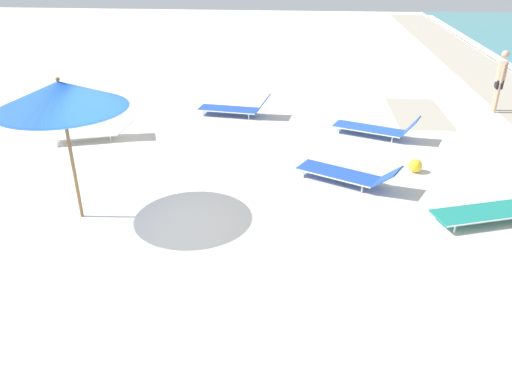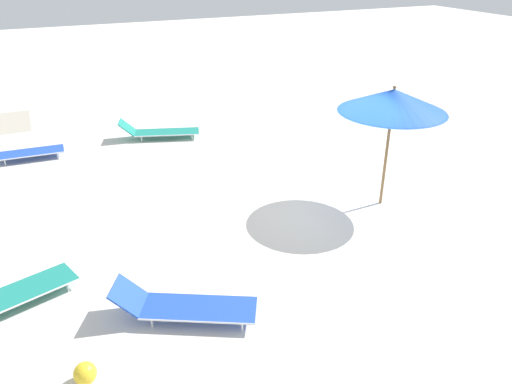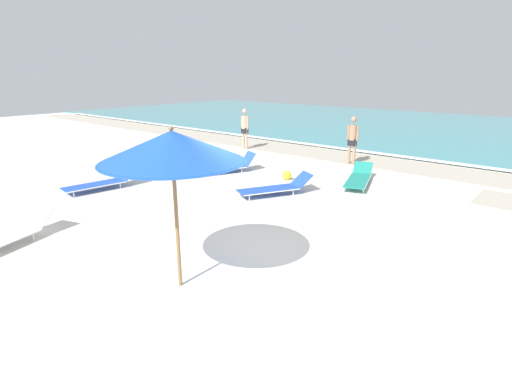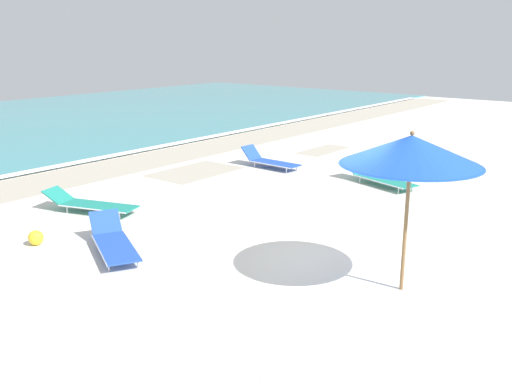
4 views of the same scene
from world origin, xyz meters
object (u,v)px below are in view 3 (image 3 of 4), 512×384
sun_lounger_mid_beach_pair_a (359,178)px  beachgoer_wading_adult (353,137)px  beach_ball (287,175)px  sun_lounger_mid_beach_pair_b (101,182)px  beachgoer_shoreline_child (245,126)px  sun_lounger_under_umbrella (276,187)px  sun_lounger_mid_beach_solo (226,166)px  beach_umbrella (172,147)px  sun_lounger_near_water_left (5,236)px

sun_lounger_mid_beach_pair_a → beachgoer_wading_adult: 2.92m
beach_ball → sun_lounger_mid_beach_pair_b: bearing=-128.9°
sun_lounger_mid_beach_pair_a → beachgoer_shoreline_child: beachgoer_shoreline_child is taller
sun_lounger_mid_beach_pair_b → beach_ball: size_ratio=7.11×
beachgoer_wading_adult → beachgoer_shoreline_child: size_ratio=1.00×
sun_lounger_mid_beach_pair_b → beach_ball: bearing=59.0°
sun_lounger_under_umbrella → sun_lounger_mid_beach_solo: size_ratio=0.99×
sun_lounger_mid_beach_pair_b → beachgoer_shoreline_child: beachgoer_shoreline_child is taller
sun_lounger_mid_beach_pair_a → beach_ball: (-1.99, -0.99, -0.06)m
beach_umbrella → beachgoer_shoreline_child: size_ratio=1.45×
sun_lounger_mid_beach_pair_b → beach_ball: (3.52, 4.36, -0.07)m
beach_umbrella → sun_lounger_mid_beach_pair_a: size_ratio=1.09×
sun_lounger_near_water_left → sun_lounger_mid_beach_pair_b: sun_lounger_mid_beach_pair_b is taller
sun_lounger_near_water_left → beach_ball: size_ratio=7.20×
sun_lounger_mid_beach_solo → sun_lounger_mid_beach_pair_b: (-1.37, -3.80, 0.00)m
sun_lounger_mid_beach_pair_a → sun_lounger_mid_beach_pair_b: size_ratio=1.12×
beachgoer_shoreline_child → beachgoer_wading_adult: bearing=-169.2°
sun_lounger_near_water_left → sun_lounger_mid_beach_pair_b: 4.00m
beachgoer_wading_adult → beach_ball: bearing=-96.1°
sun_lounger_near_water_left → beachgoer_shoreline_child: bearing=88.7°
sun_lounger_mid_beach_pair_a → sun_lounger_mid_beach_pair_b: 7.68m
sun_lounger_mid_beach_solo → beachgoer_shoreline_child: beachgoer_shoreline_child is taller
sun_lounger_mid_beach_pair_b → beachgoer_shoreline_child: size_ratio=1.19×
sun_lounger_near_water_left → beachgoer_wading_adult: bearing=62.6°
sun_lounger_under_umbrella → sun_lounger_near_water_left: size_ratio=1.01×
beachgoer_wading_adult → sun_lounger_mid_beach_solo: bearing=-121.6°
beach_umbrella → sun_lounger_mid_beach_solo: bearing=128.5°
sun_lounger_under_umbrella → beach_ball: sun_lounger_under_umbrella is taller
beachgoer_shoreline_child → sun_lounger_mid_beach_pair_a: bearing=169.9°
beachgoer_wading_adult → sun_lounger_near_water_left: bearing=-96.8°
sun_lounger_under_umbrella → beachgoer_shoreline_child: size_ratio=1.22×
beachgoer_shoreline_child → beach_ball: beachgoer_shoreline_child is taller
sun_lounger_mid_beach_solo → sun_lounger_mid_beach_pair_b: bearing=-87.0°
sun_lounger_mid_beach_pair_a → beachgoer_wading_adult: (-1.48, 2.39, 0.80)m
sun_lounger_under_umbrella → beachgoer_shoreline_child: bearing=166.1°
sun_lounger_mid_beach_pair_a → sun_lounger_mid_beach_pair_b: (-5.50, -5.36, 0.02)m
beachgoer_wading_adult → beach_umbrella: bearing=-76.0°
sun_lounger_near_water_left → beach_umbrella: bearing=-0.2°
sun_lounger_mid_beach_pair_a → beachgoer_wading_adult: beachgoer_wading_adult is taller
beach_umbrella → beach_ball: bearing=111.4°
sun_lounger_near_water_left → sun_lounger_mid_beach_pair_b: (-2.24, 3.31, 0.01)m
beach_umbrella → sun_lounger_mid_beach_solo: 7.78m
sun_lounger_under_umbrella → sun_lounger_mid_beach_pair_a: size_ratio=0.92×
beachgoer_wading_adult → beach_ball: beachgoer_wading_adult is taller
sun_lounger_under_umbrella → beach_ball: (-0.69, 1.51, -0.06)m
sun_lounger_mid_beach_pair_b → sun_lounger_near_water_left: bearing=-48.0°
sun_lounger_mid_beach_solo → beachgoer_wading_adult: (2.65, 3.94, 0.78)m
sun_lounger_mid_beach_solo → beachgoer_shoreline_child: bearing=146.0°
beach_umbrella → beachgoer_wading_adult: 10.10m
beach_umbrella → sun_lounger_near_water_left: size_ratio=1.21×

